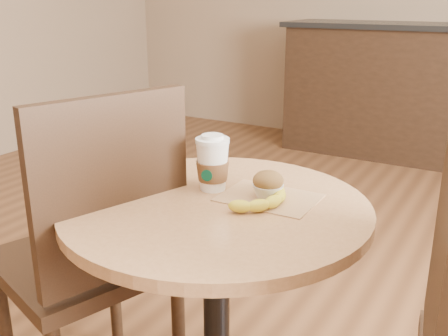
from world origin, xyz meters
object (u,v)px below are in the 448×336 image
Objects in this scene: chair_left at (95,253)px; muffin at (268,185)px; banana at (265,197)px; cafe_table at (216,271)px; coffee_cup at (213,165)px.

muffin is at bearing 130.13° from chair_left.
chair_left is 4.50× the size of banana.
cafe_table is at bearing -138.38° from muffin.
muffin is (0.44, 0.18, 0.23)m from chair_left.
chair_left is 0.42m from coffee_cup.
banana is (0.45, 0.14, 0.21)m from chair_left.
muffin reaches higher than cafe_table.
coffee_cup is at bearing 138.91° from chair_left.
cafe_table is 0.24m from banana.
coffee_cup reaches higher than cafe_table.
cafe_table is 3.40× the size of banana.
muffin is 0.35× the size of banana.
cafe_table is 0.35m from chair_left.
muffin is at bearing -7.78° from coffee_cup.
banana is (0.11, 0.06, 0.21)m from cafe_table.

